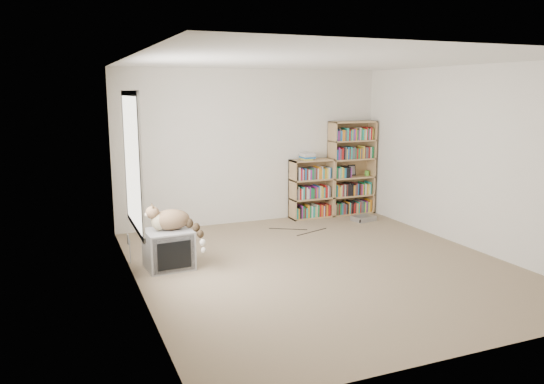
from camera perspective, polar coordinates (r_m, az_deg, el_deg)
name	(u,v)px	position (r m, az deg, el deg)	size (l,w,h in m)	color
floor	(322,265)	(6.75, 5.45, -7.84)	(4.50, 5.00, 0.01)	tan
wall_back	(253,147)	(8.72, -2.10, 4.88)	(4.50, 0.02, 2.50)	white
wall_front	(474,208)	(4.44, 20.94, -1.64)	(4.50, 0.02, 2.50)	white
wall_left	(135,178)	(5.76, -14.54, 1.45)	(0.02, 5.00, 2.50)	white
wall_right	(470,158)	(7.76, 20.50, 3.46)	(0.02, 5.00, 2.50)	white
ceiling	(326,61)	(6.40, 5.86, 13.87)	(4.50, 5.00, 0.02)	white
window	(133,162)	(5.94, -14.77, 3.17)	(0.02, 1.22, 1.52)	white
crt_tv	(169,249)	(6.68, -11.07, -6.05)	(0.58, 0.54, 0.48)	#98999B
cat	(176,223)	(6.58, -10.34, -3.25)	(0.68, 0.51, 0.56)	#352515
bookcase_tall	(351,170)	(9.43, 8.49, 2.36)	(0.82, 0.30, 1.64)	#A68053
bookcase_short	(311,191)	(9.11, 4.21, 0.15)	(0.73, 0.30, 1.01)	#A68053
book_stack	(307,157)	(8.96, 3.76, 3.83)	(0.20, 0.26, 0.11)	#A81716
green_mug	(367,173)	(9.59, 10.15, 2.03)	(0.08, 0.08, 0.09)	#59A930
framed_print	(352,170)	(9.53, 8.57, 2.34)	(0.14, 0.01, 0.19)	black
dvd_player	(364,218)	(9.07, 9.82, -2.80)	(0.37, 0.26, 0.08)	#A1A1A5
wall_outlet	(128,239)	(6.92, -15.23, -4.93)	(0.01, 0.08, 0.13)	silver
floor_cables	(275,231)	(8.26, 0.37, -4.27)	(1.20, 0.70, 0.01)	black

